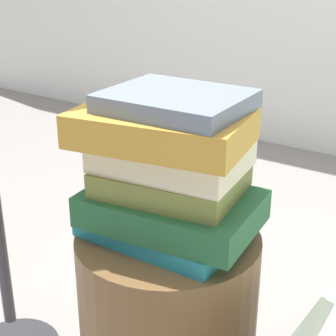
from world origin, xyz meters
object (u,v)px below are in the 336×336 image
Objects in this scene: book_cream at (173,155)px; book_ochre at (162,127)px; book_forest at (172,208)px; book_olive at (170,179)px; book_teal at (160,230)px; book_slate at (176,101)px.

book_ochre is (-0.01, -0.02, 0.05)m from book_cream.
book_forest is at bearing -66.87° from book_cream.
book_ochre is (-0.00, -0.02, 0.10)m from book_olive.
book_teal is at bearing -124.68° from book_cream.
book_teal is 0.05m from book_forest.
book_olive is at bearing 135.21° from book_forest.
book_teal is 0.96× the size of book_ochre.
book_slate is at bearing 34.56° from book_ochre.
book_slate is (0.01, -0.00, 0.14)m from book_olive.
book_teal is 1.15× the size of book_olive.
book_ochre reaches higher than book_cream.
book_cream is at bearing 114.19° from book_forest.
book_cream is at bearing 151.35° from book_slate.
book_slate is at bearing -20.42° from book_olive.
book_ochre is at bearing -109.15° from book_olive.
book_cream is 0.86× the size of book_ochre.
book_forest is 1.24× the size of book_olive.
book_olive is 0.97× the size of book_cream.
book_teal is 1.22× the size of book_slate.
book_olive is (-0.01, 0.01, 0.05)m from book_forest.
book_teal is at bearing -150.21° from book_forest.
book_olive reaches higher than book_teal.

